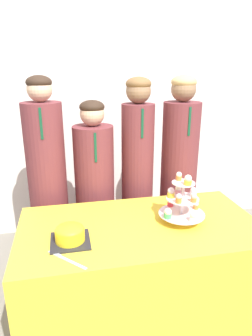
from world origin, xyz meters
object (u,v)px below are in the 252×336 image
at_px(cake_knife, 61,257).
at_px(cupcake_stand, 182,201).
at_px(student_1, 95,195).
at_px(student_3, 178,178).
at_px(round_cake, 70,234).
at_px(student_2, 137,179).
at_px(student_0, 48,188).

bearing_deg(cake_knife, cupcake_stand, 63.57).
bearing_deg(student_1, student_3, 0.00).
height_order(cake_knife, student_3, student_3).
xyz_separation_m(cake_knife, student_1, (0.27, 0.91, -0.06)).
bearing_deg(student_3, cake_knife, -137.57).
bearing_deg(round_cake, student_2, 53.21).
xyz_separation_m(student_1, student_2, (0.36, -0.00, 0.11)).
height_order(cupcake_stand, student_1, student_1).
height_order(round_cake, student_3, student_3).
distance_m(round_cake, student_2, 0.97).
height_order(student_1, student_3, student_3).
distance_m(cake_knife, cupcake_stand, 0.80).
relative_size(round_cake, student_0, 0.13).
bearing_deg(student_0, cake_knife, -84.04).
bearing_deg(round_cake, student_0, 100.79).
distance_m(student_2, student_3, 0.36).
relative_size(cake_knife, cupcake_stand, 0.62).
bearing_deg(student_3, cupcake_stand, -109.93).
relative_size(cake_knife, student_1, 0.14).
bearing_deg(student_3, student_0, -180.00).
relative_size(round_cake, cake_knife, 1.09).
relative_size(cupcake_stand, student_2, 0.20).
xyz_separation_m(cupcake_stand, student_2, (-0.12, 0.67, -0.09)).
xyz_separation_m(student_1, student_3, (0.72, 0.00, 0.10)).
bearing_deg(student_2, cake_knife, -124.74).
xyz_separation_m(student_0, student_2, (0.73, -0.00, 0.02)).
bearing_deg(cake_knife, round_cake, 114.91).
distance_m(cake_knife, student_1, 0.95).
height_order(student_0, student_1, student_0).
bearing_deg(round_cake, cupcake_stand, 8.31).
xyz_separation_m(round_cake, student_2, (0.58, 0.77, -0.01)).
relative_size(cupcake_stand, student_3, 0.20).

